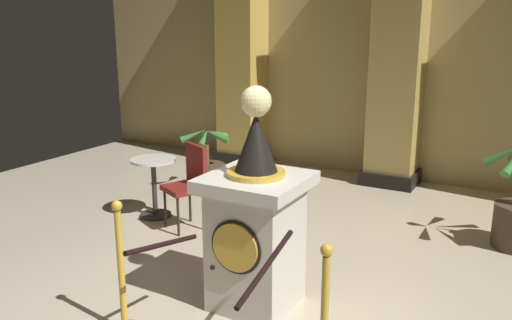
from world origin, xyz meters
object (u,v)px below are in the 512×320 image
pedestal_clock (256,225)px  potted_palm_left (207,171)px  cafe_table (154,180)px  cafe_chair_red (189,179)px  stanchion_near (122,287)px

pedestal_clock → potted_palm_left: pedestal_clock is taller
pedestal_clock → cafe_table: size_ratio=2.53×
cafe_chair_red → potted_palm_left: bearing=116.2°
potted_palm_left → cafe_table: bearing=-89.4°
cafe_table → stanchion_near: bearing=-55.8°
pedestal_clock → cafe_chair_red: bearing=142.5°
pedestal_clock → potted_palm_left: 3.18m
pedestal_clock → cafe_table: 2.43m
cafe_table → cafe_chair_red: (0.58, -0.08, 0.12)m
pedestal_clock → stanchion_near: size_ratio=1.74×
stanchion_near → cafe_table: (-1.41, 2.07, 0.09)m
potted_palm_left → cafe_table: 1.14m
stanchion_near → cafe_chair_red: (-0.82, 1.99, 0.20)m
cafe_chair_red → cafe_table: bearing=172.0°
stanchion_near → potted_palm_left: stanchion_near is taller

